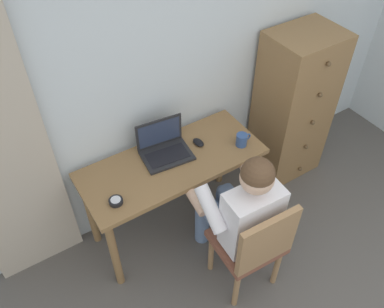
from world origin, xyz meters
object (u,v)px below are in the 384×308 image
Objects in this scene: laptop at (164,147)px; coffee_mug at (242,140)px; dresser at (293,108)px; chair at (254,244)px; desk at (173,173)px; person_seated at (240,208)px; desk_clock at (116,201)px; computer_mouse at (198,142)px.

laptop is 0.56m from coffee_mug.
dresser is 1.21m from laptop.
desk is at bearing 104.32° from chair.
person_seated is 9.96× the size of coffee_mug.
person_seated reaches higher than desk_clock.
desk is 0.57m from person_seated.
laptop is (-1.20, 0.03, 0.13)m from dresser.
desk is 0.75m from chair.
chair is 0.89m from laptop.
computer_mouse is at bearing 11.04° from desk.
desk is 0.20m from laptop.
desk is 1.08× the size of person_seated.
person_seated is at bearing 87.54° from chair.
coffee_mug is at bearing 0.23° from desk_clock.
dresser is 1.12× the size of person_seated.
desk is at bearing -176.79° from dresser.
chair is 0.93m from desk_clock.
desk is 0.51m from desk_clock.
chair is (-1.01, -0.78, -0.18)m from dresser.
dresser reaches higher than laptop.
desk is 10.79× the size of coffee_mug.
computer_mouse is 0.83× the size of coffee_mug.
chair is 0.74m from coffee_mug.
coffee_mug is (0.32, 0.41, 0.12)m from person_seated.
desk is at bearing 14.79° from desk_clock.
dresser is (1.20, 0.07, 0.04)m from desk.
desk_clock reaches higher than desk.
desk_clock is (-0.67, 0.40, 0.09)m from person_seated.
desk_clock is at bearing -154.56° from laptop.
person_seated reaches higher than chair.
computer_mouse is at bearing -11.79° from laptop.
dresser is 1.17m from person_seated.
laptop reaches higher than desk.
laptop reaches higher than coffee_mug.
dresser reaches higher than person_seated.
desk is at bearing 166.36° from coffee_mug.
person_seated is at bearing -101.11° from computer_mouse.
person_seated reaches higher than desk.
desk_clock is at bearing 138.49° from chair.
desk_clock is at bearing -173.40° from dresser.
chair is at bearing -118.80° from coffee_mug.
computer_mouse is (0.07, 0.76, 0.27)m from chair.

